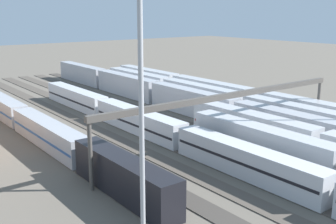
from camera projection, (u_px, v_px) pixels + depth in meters
ground_plane at (150, 123)px, 76.27m from camera, size 400.00×400.00×0.00m
track_bed_0 at (228, 108)px, 88.04m from camera, size 140.00×2.80×0.12m
track_bed_1 at (210, 111)px, 85.09m from camera, size 140.00×2.80×0.12m
track_bed_2 at (192, 115)px, 82.15m from camera, size 140.00×2.80×0.12m
track_bed_3 at (172, 119)px, 79.20m from camera, size 140.00×2.80×0.12m
track_bed_4 at (150, 123)px, 76.26m from camera, size 140.00×2.80×0.12m
track_bed_5 at (127, 128)px, 73.31m from camera, size 140.00×2.80×0.12m
track_bed_6 at (102, 132)px, 70.37m from camera, size 140.00×2.80×0.12m
track_bed_7 at (75, 138)px, 67.42m from camera, size 140.00×2.80×0.12m
track_bed_8 at (45, 143)px, 64.48m from camera, size 140.00×2.80×0.12m
train_on_track_0 at (252, 101)px, 82.43m from camera, size 95.60×3.06×5.00m
train_on_track_5 at (184, 138)px, 60.70m from camera, size 95.60×3.06×3.80m
train_on_track_3 at (321, 149)px, 54.13m from camera, size 47.20×3.06×5.00m
train_on_track_1 at (245, 108)px, 77.22m from camera, size 95.60×3.06×5.00m
train_on_track_2 at (156, 93)px, 90.95m from camera, size 95.60×3.00×5.00m
train_on_track_8 at (18, 115)px, 73.64m from camera, size 90.60×3.06×4.40m
light_mast_1 at (141, 69)px, 33.67m from camera, size 2.80×0.70×23.85m
signal_gantry at (230, 100)px, 59.08m from camera, size 0.70×45.00×8.80m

